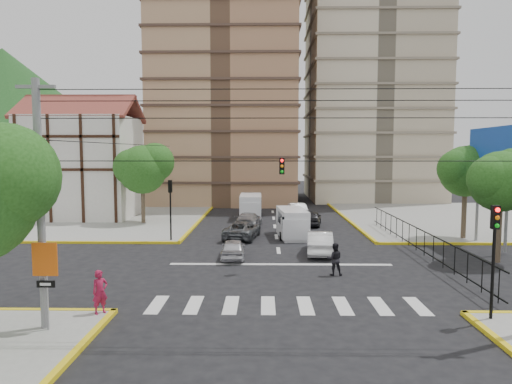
{
  "coord_description": "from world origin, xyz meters",
  "views": [
    {
      "loc": [
        -0.99,
        -25.09,
        6.55
      ],
      "look_at": [
        -1.5,
        4.26,
        4.0
      ],
      "focal_mm": 32.0,
      "sensor_mm": 36.0,
      "label": 1
    }
  ],
  "objects_px": {
    "van_left_lane": "(251,207)",
    "car_white_front_right": "(320,242)",
    "traffic_light_nw": "(170,200)",
    "van_right_lane": "(292,224)",
    "traffic_light_se": "(494,243)",
    "car_silver_front_left": "(233,249)",
    "pedestrian_sw_corner": "(100,292)",
    "district_sign": "(45,267)",
    "pedestrian_crosswalk": "(334,259)"
  },
  "relations": [
    {
      "from": "pedestrian_crosswalk",
      "to": "van_right_lane",
      "type": "bearing_deg",
      "value": -79.95
    },
    {
      "from": "traffic_light_nw",
      "to": "car_white_front_right",
      "type": "height_order",
      "value": "traffic_light_nw"
    },
    {
      "from": "district_sign",
      "to": "pedestrian_crosswalk",
      "type": "relative_size",
      "value": 1.84
    },
    {
      "from": "traffic_light_nw",
      "to": "traffic_light_se",
      "type": "bearing_deg",
      "value": -45.0
    },
    {
      "from": "traffic_light_nw",
      "to": "pedestrian_sw_corner",
      "type": "distance_m",
      "value": 15.44
    },
    {
      "from": "traffic_light_se",
      "to": "car_white_front_right",
      "type": "relative_size",
      "value": 0.97
    },
    {
      "from": "van_left_lane",
      "to": "traffic_light_nw",
      "type": "bearing_deg",
      "value": -115.86
    },
    {
      "from": "district_sign",
      "to": "traffic_light_nw",
      "type": "bearing_deg",
      "value": 86.64
    },
    {
      "from": "traffic_light_nw",
      "to": "pedestrian_sw_corner",
      "type": "height_order",
      "value": "traffic_light_nw"
    },
    {
      "from": "car_white_front_right",
      "to": "pedestrian_crosswalk",
      "type": "height_order",
      "value": "pedestrian_crosswalk"
    },
    {
      "from": "traffic_light_se",
      "to": "van_left_lane",
      "type": "bearing_deg",
      "value": 110.25
    },
    {
      "from": "district_sign",
      "to": "car_white_front_right",
      "type": "height_order",
      "value": "district_sign"
    },
    {
      "from": "traffic_light_nw",
      "to": "van_right_lane",
      "type": "bearing_deg",
      "value": 11.95
    },
    {
      "from": "pedestrian_crosswalk",
      "to": "van_left_lane",
      "type": "bearing_deg",
      "value": -74.41
    },
    {
      "from": "van_left_lane",
      "to": "pedestrian_crosswalk",
      "type": "height_order",
      "value": "van_left_lane"
    },
    {
      "from": "district_sign",
      "to": "van_right_lane",
      "type": "height_order",
      "value": "district_sign"
    },
    {
      "from": "pedestrian_crosswalk",
      "to": "district_sign",
      "type": "bearing_deg",
      "value": 36.84
    },
    {
      "from": "traffic_light_se",
      "to": "van_right_lane",
      "type": "relative_size",
      "value": 0.88
    },
    {
      "from": "traffic_light_nw",
      "to": "van_right_lane",
      "type": "xyz_separation_m",
      "value": [
        9.02,
        1.91,
        -2.05
      ]
    },
    {
      "from": "traffic_light_se",
      "to": "van_right_lane",
      "type": "xyz_separation_m",
      "value": [
        -6.58,
        17.51,
        -2.05
      ]
    },
    {
      "from": "van_right_lane",
      "to": "van_left_lane",
      "type": "distance_m",
      "value": 10.46
    },
    {
      "from": "van_left_lane",
      "to": "car_silver_front_left",
      "type": "relative_size",
      "value": 1.46
    },
    {
      "from": "van_right_lane",
      "to": "car_silver_front_left",
      "type": "height_order",
      "value": "van_right_lane"
    },
    {
      "from": "traffic_light_nw",
      "to": "pedestrian_crosswalk",
      "type": "bearing_deg",
      "value": -40.05
    },
    {
      "from": "van_left_lane",
      "to": "car_silver_front_left",
      "type": "height_order",
      "value": "van_left_lane"
    },
    {
      "from": "pedestrian_sw_corner",
      "to": "pedestrian_crosswalk",
      "type": "height_order",
      "value": "pedestrian_sw_corner"
    },
    {
      "from": "car_white_front_right",
      "to": "pedestrian_sw_corner",
      "type": "xyz_separation_m",
      "value": [
        -10.13,
        -11.57,
        0.28
      ]
    },
    {
      "from": "traffic_light_se",
      "to": "car_silver_front_left",
      "type": "distance_m",
      "value": 15.15
    },
    {
      "from": "traffic_light_nw",
      "to": "van_right_lane",
      "type": "height_order",
      "value": "traffic_light_nw"
    },
    {
      "from": "traffic_light_se",
      "to": "pedestrian_sw_corner",
      "type": "xyz_separation_m",
      "value": [
        -15.3,
        0.3,
        -2.09
      ]
    },
    {
      "from": "district_sign",
      "to": "pedestrian_sw_corner",
      "type": "relative_size",
      "value": 1.83
    },
    {
      "from": "district_sign",
      "to": "car_silver_front_left",
      "type": "height_order",
      "value": "district_sign"
    },
    {
      "from": "traffic_light_se",
      "to": "car_white_front_right",
      "type": "xyz_separation_m",
      "value": [
        -5.17,
        11.87,
        -2.37
      ]
    },
    {
      "from": "van_right_lane",
      "to": "car_white_front_right",
      "type": "height_order",
      "value": "van_right_lane"
    },
    {
      "from": "pedestrian_sw_corner",
      "to": "car_silver_front_left",
      "type": "bearing_deg",
      "value": 21.4
    },
    {
      "from": "car_white_front_right",
      "to": "van_right_lane",
      "type": "bearing_deg",
      "value": -70.49
    },
    {
      "from": "car_white_front_right",
      "to": "van_left_lane",
      "type": "bearing_deg",
      "value": -66.95
    },
    {
      "from": "traffic_light_nw",
      "to": "car_silver_front_left",
      "type": "height_order",
      "value": "traffic_light_nw"
    },
    {
      "from": "car_white_front_right",
      "to": "pedestrian_sw_corner",
      "type": "distance_m",
      "value": 15.38
    },
    {
      "from": "van_right_lane",
      "to": "car_silver_front_left",
      "type": "relative_size",
      "value": 1.38
    },
    {
      "from": "traffic_light_nw",
      "to": "van_right_lane",
      "type": "distance_m",
      "value": 9.44
    },
    {
      "from": "traffic_light_nw",
      "to": "district_sign",
      "type": "relative_size",
      "value": 1.38
    },
    {
      "from": "district_sign",
      "to": "pedestrian_sw_corner",
      "type": "height_order",
      "value": "district_sign"
    },
    {
      "from": "traffic_light_nw",
      "to": "car_silver_front_left",
      "type": "distance_m",
      "value": 7.54
    },
    {
      "from": "van_left_lane",
      "to": "pedestrian_sw_corner",
      "type": "relative_size",
      "value": 3.03
    },
    {
      "from": "traffic_light_se",
      "to": "van_right_lane",
      "type": "distance_m",
      "value": 18.82
    },
    {
      "from": "pedestrian_sw_corner",
      "to": "district_sign",
      "type": "bearing_deg",
      "value": -170.91
    },
    {
      "from": "van_right_lane",
      "to": "pedestrian_crosswalk",
      "type": "height_order",
      "value": "van_right_lane"
    },
    {
      "from": "traffic_light_se",
      "to": "traffic_light_nw",
      "type": "relative_size",
      "value": 1.0
    },
    {
      "from": "van_left_lane",
      "to": "car_white_front_right",
      "type": "xyz_separation_m",
      "value": [
        4.93,
        -15.49,
        -0.41
      ]
    }
  ]
}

